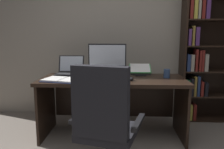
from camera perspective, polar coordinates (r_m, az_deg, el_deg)
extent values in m
cube|color=#A89E8E|center=(3.62, 4.29, 10.85)|extent=(4.98, 0.12, 2.66)
cube|color=black|center=(2.78, 0.18, -1.34)|extent=(1.76, 0.73, 0.04)
cube|color=black|center=(3.03, -16.18, -8.07)|extent=(0.03, 0.67, 0.70)
cube|color=black|center=(2.96, 16.94, -8.52)|extent=(0.03, 0.67, 0.70)
cube|color=black|center=(3.18, 0.45, -6.12)|extent=(1.64, 0.03, 0.49)
cube|color=black|center=(3.49, 17.48, 6.87)|extent=(0.02, 0.33, 2.22)
cube|color=black|center=(3.77, 23.38, 6.71)|extent=(0.90, 0.01, 2.22)
cube|color=black|center=(3.83, 23.08, -10.04)|extent=(0.85, 0.31, 0.02)
cube|color=#195633|center=(3.62, 17.72, -8.33)|extent=(0.04, 0.20, 0.28)
cube|color=gold|center=(3.67, 18.61, -8.54)|extent=(0.06, 0.26, 0.23)
cube|color=maroon|center=(3.66, 19.75, -8.65)|extent=(0.04, 0.19, 0.23)
cube|color=black|center=(3.73, 23.46, -4.73)|extent=(0.85, 0.31, 0.02)
cube|color=#195633|center=(3.56, 18.03, -2.93)|extent=(0.06, 0.26, 0.23)
cube|color=black|center=(3.55, 19.14, -2.83)|extent=(0.04, 0.21, 0.26)
cube|color=olive|center=(3.57, 19.81, -2.56)|extent=(0.03, 0.22, 0.29)
cube|color=navy|center=(3.57, 20.57, -2.58)|extent=(0.04, 0.20, 0.29)
cube|color=maroon|center=(3.60, 21.31, -3.12)|extent=(0.04, 0.20, 0.22)
cube|color=black|center=(3.64, 22.09, -3.19)|extent=(0.05, 0.25, 0.20)
cube|color=black|center=(3.66, 23.85, 0.84)|extent=(0.85, 0.31, 0.02)
cube|color=navy|center=(3.49, 18.34, 2.94)|extent=(0.05, 0.23, 0.24)
cube|color=gray|center=(3.50, 19.18, 2.89)|extent=(0.05, 0.22, 0.24)
cube|color=maroon|center=(3.49, 20.18, 3.46)|extent=(0.03, 0.19, 0.31)
cube|color=maroon|center=(3.52, 20.91, 3.32)|extent=(0.03, 0.21, 0.30)
cube|color=maroon|center=(3.52, 21.51, 3.32)|extent=(0.03, 0.19, 0.30)
cube|color=gray|center=(3.54, 22.26, 2.85)|extent=(0.05, 0.19, 0.24)
cube|color=black|center=(3.63, 24.25, 6.56)|extent=(0.85, 0.31, 0.02)
cube|color=#512D66|center=(3.44, 18.67, 8.88)|extent=(0.04, 0.19, 0.23)
cube|color=olive|center=(3.49, 19.33, 9.19)|extent=(0.03, 0.25, 0.27)
cube|color=#512D66|center=(3.50, 20.22, 9.00)|extent=(0.05, 0.25, 0.25)
cube|color=black|center=(3.63, 24.66, 12.33)|extent=(0.85, 0.31, 0.02)
cube|color=maroon|center=(3.48, 19.00, 15.40)|extent=(0.04, 0.22, 0.29)
cube|color=gold|center=(3.49, 19.95, 15.29)|extent=(0.05, 0.21, 0.28)
cube|color=gray|center=(3.53, 20.63, 14.93)|extent=(0.03, 0.26, 0.25)
cube|color=maroon|center=(3.52, 21.62, 15.22)|extent=(0.04, 0.21, 0.29)
cube|color=#512D66|center=(3.54, 22.58, 15.00)|extent=(0.05, 0.22, 0.28)
cube|color=black|center=(2.16, -0.96, -14.17)|extent=(0.61, 0.59, 0.07)
cube|color=black|center=(1.86, -2.99, -7.06)|extent=(0.48, 0.22, 0.60)
cube|color=black|center=(2.21, -7.97, -10.17)|extent=(0.15, 0.38, 0.04)
cube|color=black|center=(2.04, 6.65, -11.86)|extent=(0.15, 0.38, 0.04)
cube|color=black|center=(3.00, -1.19, 0.09)|extent=(0.22, 0.16, 0.02)
cylinder|color=black|center=(2.99, -1.19, 1.13)|extent=(0.04, 0.04, 0.09)
cube|color=black|center=(2.98, -1.20, 4.86)|extent=(0.50, 0.02, 0.30)
cube|color=silver|center=(2.96, -1.22, 4.83)|extent=(0.47, 0.00, 0.27)
cube|color=black|center=(3.04, -10.76, 0.06)|extent=(0.35, 0.24, 0.02)
cube|color=#2D2D30|center=(3.02, -10.84, 0.24)|extent=(0.30, 0.13, 0.00)
cube|color=black|center=(3.18, -10.17, 2.70)|extent=(0.35, 0.08, 0.22)
cube|color=silver|center=(3.17, -10.18, 2.72)|extent=(0.31, 0.06, 0.20)
cube|color=black|center=(2.64, -1.72, -1.20)|extent=(0.42, 0.15, 0.02)
ellipsoid|color=black|center=(2.64, 4.79, -1.09)|extent=(0.06, 0.10, 0.04)
cube|color=black|center=(2.99, 7.17, -0.11)|extent=(0.14, 0.12, 0.01)
cube|color=black|center=(2.94, 7.24, -0.03)|extent=(0.26, 0.01, 0.01)
cube|color=green|center=(3.07, 7.06, 1.52)|extent=(0.29, 0.19, 0.11)
cube|color=white|center=(3.06, 7.07, 1.67)|extent=(0.26, 0.17, 0.09)
cube|color=navy|center=(2.73, -14.30, -1.32)|extent=(0.29, 0.34, 0.01)
cube|color=navy|center=(2.63, -10.06, -1.60)|extent=(0.29, 0.34, 0.01)
cube|color=white|center=(2.73, -14.31, -1.07)|extent=(0.27, 0.32, 0.02)
cube|color=white|center=(2.63, -10.07, -1.34)|extent=(0.27, 0.32, 0.02)
cylinder|color=#B7B7BC|center=(2.68, -12.23, -1.29)|extent=(0.08, 0.26, 0.02)
cube|color=white|center=(2.88, -6.13, -0.50)|extent=(0.17, 0.23, 0.01)
cylinder|color=maroon|center=(2.87, -5.74, -0.33)|extent=(0.14, 0.02, 0.01)
cylinder|color=#334C7A|center=(2.87, 13.60, 0.25)|extent=(0.08, 0.08, 0.11)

